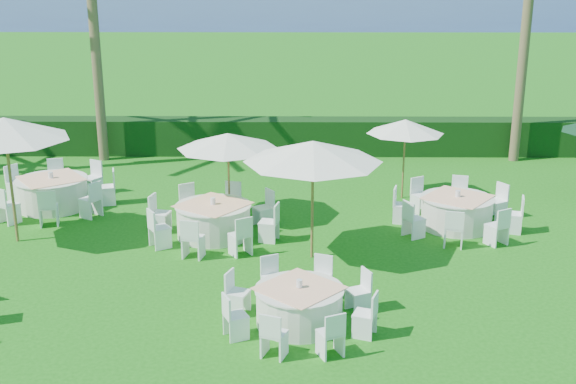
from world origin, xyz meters
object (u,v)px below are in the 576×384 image
Objects in this scene: banquet_table_e at (214,219)px; umbrella_b at (313,151)px; umbrella_a at (5,129)px; banquet_table_f at (457,211)px; banquet_table_d at (52,192)px; umbrella_c at (228,141)px; banquet_table_b at (299,305)px; umbrella_d at (405,127)px.

umbrella_b reaches higher than banquet_table_e.
banquet_table_f is at bearing 5.78° from umbrella_a.
banquet_table_d is 10.50m from banquet_table_f.
banquet_table_d is 1.05× the size of banquet_table_f.
umbrella_a reaches higher than umbrella_c.
umbrella_a reaches higher than banquet_table_e.
banquet_table_e reaches higher than banquet_table_f.
umbrella_b is at bearing -7.52° from umbrella_a.
umbrella_c is (-1.74, 5.61, 1.67)m from banquet_table_b.
umbrella_b reaches higher than banquet_table_f.
banquet_table_d is 1.04× the size of banquet_table_e.
umbrella_d is at bearing 58.90° from umbrella_b.
umbrella_c is (-5.63, 0.52, 1.63)m from banquet_table_f.
umbrella_a is at bearing -160.20° from umbrella_d.
umbrella_d reaches higher than banquet_table_b.
umbrella_b is at bearing 84.57° from banquet_table_b.
banquet_table_b is 0.89× the size of banquet_table_f.
umbrella_b reaches higher than banquet_table_d.
umbrella_a is 6.94m from umbrella_b.
banquet_table_b is 1.24× the size of umbrella_d.
umbrella_a is 1.16× the size of umbrella_c.
umbrella_c reaches higher than banquet_table_d.
banquet_table_b is at bearing -44.88° from banquet_table_d.
umbrella_c is (4.84, 1.58, -0.64)m from umbrella_a.
umbrella_a is at bearing 172.48° from umbrella_b.
banquet_table_e is 1.24× the size of umbrella_c.
umbrella_a is at bearing -175.13° from banquet_table_e.
umbrella_a reaches higher than banquet_table_d.
banquet_table_d is 1.47× the size of umbrella_d.
umbrella_d is at bearing 19.80° from umbrella_a.
banquet_table_d is (-6.51, 6.49, 0.06)m from banquet_table_b.
banquet_table_b is 8.16m from umbrella_d.
banquet_table_f is 1.40× the size of umbrella_d.
banquet_table_e is at bearing -173.51° from banquet_table_f.
umbrella_c is (0.27, 1.19, 1.63)m from banquet_table_e.
banquet_table_d is at bearing -174.21° from umbrella_d.
umbrella_c is at bearing -158.45° from umbrella_d.
banquet_table_d reaches higher than banquet_table_f.
banquet_table_e is at bearing -24.67° from banquet_table_d.
umbrella_b is at bearing -26.29° from banquet_table_d.
umbrella_b reaches higher than banquet_table_b.
banquet_table_f is at bearing -67.15° from umbrella_d.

